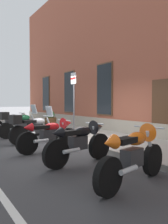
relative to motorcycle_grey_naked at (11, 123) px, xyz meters
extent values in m
plane|color=#38383A|center=(4.34, 0.92, -0.48)|extent=(140.00, 140.00, 0.00)
cube|color=gray|center=(4.34, 2.35, -0.40)|extent=(30.64, 2.86, 0.15)
cube|color=gray|center=(4.34, 3.74, -0.13)|extent=(24.64, 0.10, 0.70)
cube|color=#513823|center=(-4.46, 3.76, 1.62)|extent=(1.22, 0.06, 2.52)
cube|color=black|center=(-4.46, 3.73, 1.62)|extent=(1.10, 0.03, 2.40)
cube|color=#513823|center=(-0.94, 3.76, 1.62)|extent=(1.22, 0.06, 2.52)
cube|color=black|center=(-0.94, 3.73, 1.62)|extent=(1.10, 0.03, 2.40)
cube|color=#513823|center=(2.58, 3.76, 1.62)|extent=(1.22, 0.06, 2.52)
cube|color=black|center=(2.58, 3.73, 1.62)|extent=(1.10, 0.03, 2.40)
cube|color=#472B19|center=(6.10, 3.75, 0.67)|extent=(1.10, 0.08, 2.30)
cylinder|color=black|center=(-0.09, 0.72, -0.14)|extent=(0.20, 0.68, 0.67)
cylinder|color=silver|center=(-0.08, 0.63, 0.09)|extent=(0.11, 0.30, 0.60)
cube|color=#28282B|center=(0.01, -0.07, 0.04)|extent=(0.27, 0.46, 0.32)
ellipsoid|color=slate|center=(-0.01, 0.08, 0.28)|extent=(0.32, 0.55, 0.24)
cube|color=black|center=(0.03, -0.30, 0.29)|extent=(0.28, 0.50, 0.10)
cylinder|color=silver|center=(-0.07, 0.55, 0.45)|extent=(0.62, 0.11, 0.04)
cylinder|color=silver|center=(0.16, -0.35, -0.09)|extent=(0.15, 0.46, 0.09)
sphere|color=silver|center=(-0.08, 0.63, 0.38)|extent=(0.18, 0.18, 0.18)
cylinder|color=black|center=(1.78, 0.61, -0.15)|extent=(0.23, 0.66, 0.65)
cylinder|color=black|center=(2.02, -0.75, -0.15)|extent=(0.23, 0.66, 0.65)
cylinder|color=silver|center=(1.80, 0.51, 0.12)|extent=(0.13, 0.33, 0.68)
cube|color=#28282B|center=(1.91, -0.12, 0.03)|extent=(0.29, 0.47, 0.32)
ellipsoid|color=#195633|center=(1.88, 0.03, 0.35)|extent=(0.35, 0.56, 0.24)
cube|color=black|center=(1.95, -0.35, 0.36)|extent=(0.30, 0.51, 0.10)
cylinder|color=silver|center=(1.81, 0.43, 0.52)|extent=(0.62, 0.14, 0.04)
cylinder|color=silver|center=(2.08, -0.39, -0.10)|extent=(0.17, 0.46, 0.09)
cube|color=#B2BCC6|center=(1.80, 0.49, 0.70)|extent=(0.38, 0.20, 0.40)
cube|color=black|center=(2.04, -0.85, 0.46)|extent=(0.41, 0.38, 0.30)
cylinder|color=black|center=(3.43, 0.61, -0.14)|extent=(0.23, 0.69, 0.68)
cylinder|color=black|center=(3.67, -0.76, -0.14)|extent=(0.23, 0.69, 0.68)
cylinder|color=silver|center=(3.45, 0.51, 0.11)|extent=(0.12, 0.31, 0.63)
cube|color=#28282B|center=(3.56, -0.13, 0.04)|extent=(0.29, 0.47, 0.32)
ellipsoid|color=#B7BABF|center=(3.53, 0.02, 0.30)|extent=(0.34, 0.56, 0.24)
cube|color=black|center=(3.60, -0.35, 0.31)|extent=(0.30, 0.51, 0.10)
cylinder|color=silver|center=(3.46, 0.43, 0.47)|extent=(0.62, 0.14, 0.04)
cylinder|color=silver|center=(3.73, -0.40, -0.09)|extent=(0.17, 0.46, 0.09)
cube|color=#B2BCC6|center=(3.45, 0.49, 0.65)|extent=(0.38, 0.20, 0.40)
cube|color=black|center=(3.68, -0.86, 0.41)|extent=(0.41, 0.38, 0.30)
cylinder|color=black|center=(5.02, 0.45, -0.15)|extent=(0.22, 0.66, 0.65)
cylinder|color=black|center=(5.25, -0.99, -0.15)|extent=(0.22, 0.66, 0.65)
cylinder|color=silver|center=(5.04, 0.35, 0.08)|extent=(0.12, 0.30, 0.59)
cube|color=#28282B|center=(5.15, -0.32, 0.03)|extent=(0.29, 0.47, 0.32)
ellipsoid|color=red|center=(5.12, -0.17, 0.26)|extent=(0.34, 0.55, 0.24)
cube|color=black|center=(5.18, -0.55, 0.27)|extent=(0.29, 0.51, 0.10)
cylinder|color=silver|center=(5.05, 0.27, 0.43)|extent=(0.62, 0.13, 0.04)
cylinder|color=silver|center=(5.31, -0.60, -0.10)|extent=(0.16, 0.46, 0.09)
cone|color=red|center=(5.03, 0.40, 0.33)|extent=(0.41, 0.39, 0.36)
cone|color=red|center=(5.25, -0.97, 0.29)|extent=(0.28, 0.29, 0.24)
cylinder|color=black|center=(6.71, 0.44, -0.15)|extent=(0.24, 0.68, 0.67)
cylinder|color=black|center=(6.96, -0.92, -0.15)|extent=(0.24, 0.68, 0.67)
cylinder|color=silver|center=(6.73, 0.34, 0.10)|extent=(0.12, 0.31, 0.61)
cube|color=#28282B|center=(6.85, -0.29, 0.03)|extent=(0.30, 0.47, 0.32)
ellipsoid|color=black|center=(6.82, -0.14, 0.29)|extent=(0.35, 0.56, 0.24)
cube|color=black|center=(6.89, -0.52, 0.30)|extent=(0.30, 0.51, 0.10)
cylinder|color=silver|center=(6.74, 0.26, 0.46)|extent=(0.62, 0.15, 0.04)
cylinder|color=silver|center=(7.02, -0.56, -0.10)|extent=(0.17, 0.46, 0.09)
cone|color=black|center=(6.72, 0.39, 0.36)|extent=(0.42, 0.40, 0.36)
cone|color=black|center=(6.96, -0.90, 0.32)|extent=(0.28, 0.30, 0.24)
cylinder|color=black|center=(8.38, 0.54, -0.16)|extent=(0.28, 0.64, 0.64)
cylinder|color=black|center=(8.76, -0.89, -0.16)|extent=(0.28, 0.64, 0.64)
cylinder|color=silver|center=(8.41, 0.44, 0.11)|extent=(0.15, 0.33, 0.68)
cube|color=#28282B|center=(8.59, -0.22, 0.02)|extent=(0.33, 0.48, 0.32)
ellipsoid|color=orange|center=(8.55, -0.08, 0.34)|extent=(0.38, 0.57, 0.24)
cube|color=black|center=(8.65, -0.44, 0.35)|extent=(0.34, 0.52, 0.10)
cylinder|color=silver|center=(8.43, 0.37, 0.51)|extent=(0.61, 0.19, 0.04)
cylinder|color=silver|center=(8.78, -0.48, -0.11)|extent=(0.20, 0.46, 0.09)
cone|color=orange|center=(8.40, 0.49, 0.41)|extent=(0.44, 0.42, 0.36)
cone|color=orange|center=(8.76, -0.87, 0.37)|extent=(0.30, 0.31, 0.24)
cylinder|color=#4C4C51|center=(3.53, 1.51, 0.93)|extent=(0.06, 0.06, 2.52)
cube|color=white|center=(3.53, 1.49, 1.94)|extent=(0.36, 0.03, 0.44)
cube|color=red|center=(3.53, 1.47, 1.94)|extent=(0.36, 0.01, 0.08)
cylinder|color=brown|center=(0.90, 1.69, -0.04)|extent=(0.57, 0.57, 0.57)
cylinder|color=black|center=(0.90, 1.69, -0.04)|extent=(0.60, 0.60, 0.04)
sphere|color=#28602D|center=(0.90, 1.69, 0.38)|extent=(0.40, 0.40, 0.40)
camera|label=1|loc=(11.58, -3.12, 0.99)|focal=37.57mm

